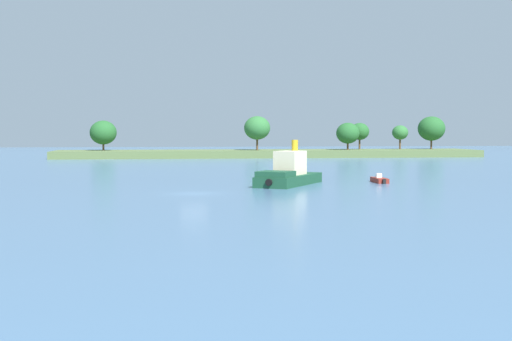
# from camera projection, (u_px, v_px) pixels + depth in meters

# --- Properties ---
(ground_plane) EXTENTS (400.00, 400.00, 0.00)m
(ground_plane) POSITION_uv_depth(u_px,v_px,m) (194.00, 194.00, 64.10)
(ground_plane) COLOR #476B8E
(treeline_island) EXTENTS (96.29, 15.85, 9.50)m
(treeline_island) POSITION_uv_depth(u_px,v_px,m) (280.00, 147.00, 157.57)
(treeline_island) COLOR #566B3D
(treeline_island) RESTS_ON ground
(small_motorboat) EXTENTS (1.51, 4.43, 1.03)m
(small_motorboat) POSITION_uv_depth(u_px,v_px,m) (380.00, 180.00, 78.32)
(small_motorboat) COLOR maroon
(small_motorboat) RESTS_ON ground
(tugboat) EXTENTS (9.19, 11.69, 4.90)m
(tugboat) POSITION_uv_depth(u_px,v_px,m) (288.00, 174.00, 74.63)
(tugboat) COLOR #19472D
(tugboat) RESTS_ON ground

